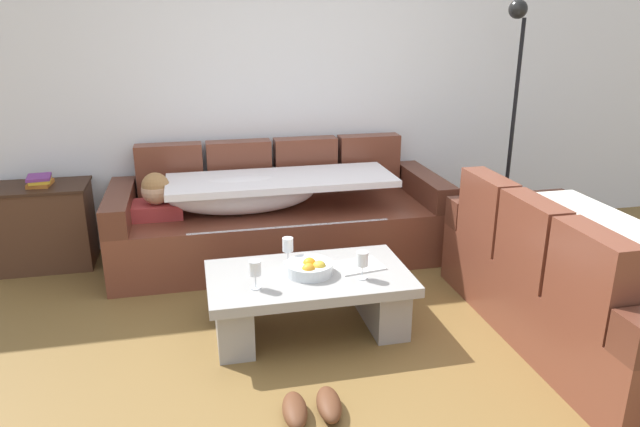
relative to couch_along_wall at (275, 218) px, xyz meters
The scene contains 14 objects.
ground_plane 1.67m from the couch_along_wall, 82.39° to the right, with size 14.00×14.00×0.00m, color brown.
back_wall 1.17m from the couch_along_wall, 67.46° to the left, with size 9.00×0.10×2.70m, color white.
couch_along_wall is the anchor object (origin of this frame).
couch_near_window 2.25m from the couch_along_wall, 45.24° to the right, with size 0.92×1.89×0.88m.
coffee_table 1.19m from the couch_along_wall, 88.59° to the right, with size 1.20×0.68×0.38m.
fruit_bowl 1.20m from the couch_along_wall, 88.35° to the right, with size 0.28×0.28×0.10m.
wine_glass_near_left 1.36m from the couch_along_wall, 102.92° to the right, with size 0.07×0.07×0.17m.
wine_glass_near_right 1.37m from the couch_along_wall, 76.41° to the right, with size 0.07×0.07×0.17m.
wine_glass_far_back 1.02m from the couch_along_wall, 93.63° to the right, with size 0.07×0.07×0.17m.
open_magazine 1.21m from the couch_along_wall, 73.19° to the right, with size 0.28×0.21×0.01m, color white.
side_cabinet 1.75m from the couch_along_wall, behind, with size 0.72×0.44×0.64m.
book_stack_on_cabinet 1.76m from the couch_along_wall, behind, with size 0.18×0.24×0.08m.
floor_lamp 2.07m from the couch_along_wall, ahead, with size 0.33×0.31×1.95m.
pair_of_shoes 2.00m from the couch_along_wall, 93.48° to the right, with size 0.31×0.29×0.09m.
Camera 1 is at (-0.82, -2.66, 1.84)m, focal length 32.71 mm.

